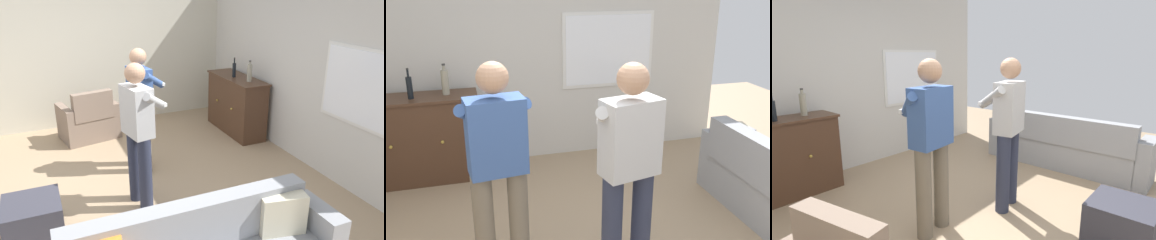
% 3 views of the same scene
% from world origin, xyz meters
% --- Properties ---
extents(ground, '(10.40, 10.40, 0.00)m').
position_xyz_m(ground, '(0.00, 0.00, 0.00)').
color(ground, '#9E8466').
extents(wall_back_with_window, '(5.20, 0.15, 2.80)m').
position_xyz_m(wall_back_with_window, '(0.03, 2.66, 1.40)').
color(wall_back_with_window, beige).
rests_on(wall_back_with_window, ground).
extents(couch, '(0.57, 2.42, 0.83)m').
position_xyz_m(couch, '(1.96, 0.16, 0.33)').
color(couch, gray).
rests_on(couch, ground).
extents(sideboard_cabinet, '(1.32, 0.49, 0.97)m').
position_xyz_m(sideboard_cabinet, '(-1.22, 2.30, 0.49)').
color(sideboard_cabinet, '#472D1E').
rests_on(sideboard_cabinet, ground).
extents(bottle_wine_green, '(0.06, 0.06, 0.33)m').
position_xyz_m(bottle_wine_green, '(-1.24, 2.25, 1.09)').
color(bottle_wine_green, black).
rests_on(bottle_wine_green, sideboard_cabinet).
extents(bottle_liquor_amber, '(0.08, 0.08, 0.34)m').
position_xyz_m(bottle_liquor_amber, '(-0.88, 2.32, 1.11)').
color(bottle_liquor_amber, gray).
rests_on(bottle_liquor_amber, sideboard_cabinet).
extents(ottoman, '(0.56, 0.56, 0.39)m').
position_xyz_m(ottoman, '(0.50, -1.03, 0.20)').
color(ottoman, '#33333D').
rests_on(ottoman, ground).
extents(person_standing_left, '(0.55, 0.50, 1.68)m').
position_xyz_m(person_standing_left, '(-0.52, 0.43, 0.94)').
color(person_standing_left, '#6B6051').
rests_on(person_standing_left, ground).
extents(person_standing_right, '(0.55, 0.51, 1.68)m').
position_xyz_m(person_standing_right, '(0.37, 0.15, 0.94)').
color(person_standing_right, '#282D42').
rests_on(person_standing_right, ground).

